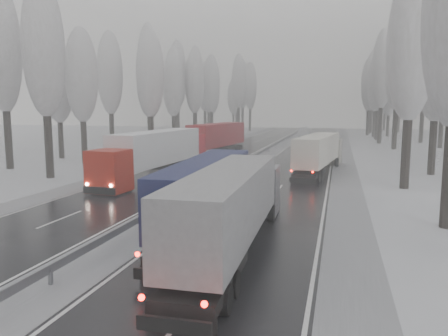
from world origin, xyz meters
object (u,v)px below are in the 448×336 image
at_px(truck_cream_box, 320,151).
at_px(box_truck_distant, 304,134).
at_px(truck_blue_box, 212,188).
at_px(truck_red_white, 152,152).
at_px(truck_grey_tarp, 234,202).
at_px(truck_red_red, 214,137).

xyz_separation_m(truck_cream_box, box_truck_distant, (-4.84, 43.27, -0.85)).
height_order(truck_blue_box, truck_red_white, truck_red_white).
distance_m(truck_blue_box, truck_red_white, 16.68).
height_order(truck_grey_tarp, truck_red_red, truck_red_red).
distance_m(box_truck_distant, truck_red_white, 51.49).
relative_size(box_truck_distant, truck_red_red, 0.42).
bearing_deg(truck_red_red, box_truck_distant, 82.07).
bearing_deg(truck_grey_tarp, box_truck_distant, 90.46).
distance_m(truck_grey_tarp, truck_red_red, 37.42).
height_order(box_truck_distant, truck_red_red, truck_red_red).
xyz_separation_m(truck_cream_box, truck_red_red, (-13.65, 11.36, 0.30)).
bearing_deg(box_truck_distant, truck_cream_box, -87.91).
relative_size(truck_blue_box, truck_red_red, 0.87).
distance_m(truck_grey_tarp, box_truck_distant, 67.67).
relative_size(truck_grey_tarp, box_truck_distant, 2.12).
bearing_deg(truck_red_white, box_truck_distant, 83.36).
height_order(truck_red_white, truck_red_red, truck_red_red).
relative_size(truck_blue_box, truck_red_white, 0.88).
bearing_deg(box_truck_distant, truck_grey_tarp, -92.30).
bearing_deg(truck_red_white, truck_grey_tarp, -52.91).
relative_size(truck_blue_box, truck_cream_box, 1.00).
height_order(truck_grey_tarp, box_truck_distant, truck_grey_tarp).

